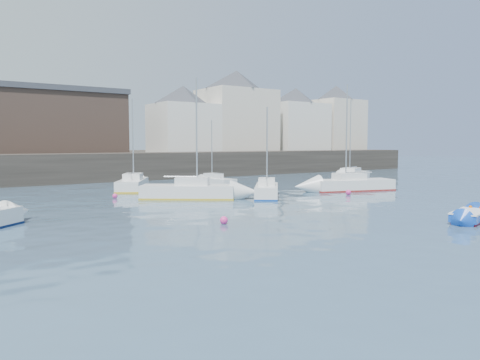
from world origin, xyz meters
TOP-DOWN VIEW (x-y plane):
  - water at (0.00, 0.00)m, footprint 220.00×220.00m
  - quay_wall at (0.00, 35.00)m, footprint 90.00×5.00m
  - land_strip at (0.00, 53.00)m, footprint 90.00×32.00m
  - bldg_east_a at (20.00, 42.00)m, footprint 13.36×13.36m
  - bldg_east_b at (31.00, 41.50)m, footprint 11.88×11.88m
  - bldg_east_c at (40.00, 41.50)m, footprint 11.14×11.14m
  - bldg_east_d at (11.00, 41.50)m, footprint 11.14×11.14m
  - warehouse at (-6.00, 43.00)m, footprint 16.40×10.40m
  - blue_dinghy at (4.86, -2.00)m, footprint 3.35×2.17m
  - sailboat_b at (-2.33, 15.32)m, footprint 6.82×5.82m
  - sailboat_c at (3.03, 12.84)m, footprint 4.56×5.09m
  - sailboat_d at (12.16, 12.55)m, footprint 7.45×4.29m
  - sailboat_f at (4.53, 22.83)m, footprint 2.04×4.96m
  - sailboat_g at (20.88, 20.55)m, footprint 7.22×4.93m
  - sailboat_h at (-3.25, 23.93)m, footprint 4.90×6.35m
  - buoy_near at (-5.97, 4.76)m, footprint 0.41×0.41m
  - buoy_mid at (9.38, 10.45)m, footprint 0.42×0.42m
  - buoy_far at (-6.70, 18.70)m, footprint 0.37×0.37m

SIDE VIEW (x-z plane):
  - water at x=0.00m, z-range 0.00..0.00m
  - buoy_near at x=-5.97m, z-range -0.21..0.21m
  - buoy_mid at x=9.38m, z-range -0.21..0.21m
  - buoy_far at x=-6.70m, z-range -0.19..0.19m
  - blue_dinghy at x=4.86m, z-range 0.03..0.62m
  - sailboat_f at x=4.53m, z-range -2.69..3.58m
  - sailboat_g at x=20.88m, z-range -3.89..4.89m
  - sailboat_h at x=-3.25m, z-range -3.48..4.52m
  - sailboat_c at x=3.03m, z-range -2.90..3.94m
  - sailboat_d at x=12.16m, z-range -3.98..5.08m
  - sailboat_b at x=-2.33m, z-range -3.84..4.98m
  - land_strip at x=0.00m, z-range 0.00..2.80m
  - quay_wall at x=0.00m, z-range 0.00..3.00m
  - warehouse at x=-6.00m, z-range 2.82..10.42m
  - bldg_east_d at x=11.00m, z-range 2.89..11.84m
  - bldg_east_b at x=31.00m, z-range 2.89..12.84m
  - bldg_east_c at x=40.00m, z-range 2.90..13.85m
  - bldg_east_a at x=20.00m, z-range 2.91..14.71m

